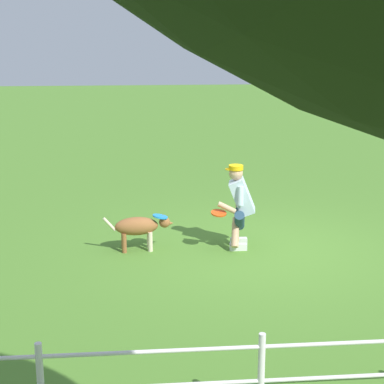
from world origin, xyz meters
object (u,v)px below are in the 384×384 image
(frisbee_held, at_px, (219,213))
(dog, at_px, (140,227))
(person, at_px, (239,204))
(frisbee_flying, at_px, (160,216))

(frisbee_held, bearing_deg, dog, -8.75)
(dog, bearing_deg, person, -4.48)
(person, relative_size, frisbee_flying, 5.55)
(dog, height_order, frisbee_held, frisbee_held)
(dog, bearing_deg, frisbee_flying, -0.79)
(person, bearing_deg, frisbee_held, 38.35)
(person, relative_size, dog, 1.21)
(person, xyz_separation_m, dog, (1.52, -0.00, -0.33))
(person, bearing_deg, dog, 10.53)
(frisbee_flying, height_order, frisbee_held, frisbee_held)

